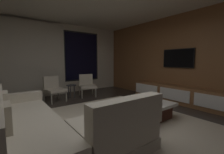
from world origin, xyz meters
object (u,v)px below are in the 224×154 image
sectional_couch (48,129)px  mounted_tv (178,58)px  side_stool (71,87)px  accent_chair_by_curtain (53,87)px  accent_chair_near_window (87,84)px  media_console (179,95)px  book_stack_on_coffee_table (142,100)px  coffee_table (140,109)px

sectional_couch → mounted_tv: size_ratio=2.53×
sectional_couch → side_stool: bearing=62.0°
accent_chair_by_curtain → mounted_tv: mounted_tv is taller
sectional_couch → accent_chair_near_window: (1.97, 2.61, 0.14)m
side_stool → media_console: (2.37, -2.51, -0.12)m
sectional_couch → book_stack_on_coffee_table: sectional_couch is taller
sectional_couch → mounted_tv: mounted_tv is taller
accent_chair_near_window → mounted_tv: size_ratio=0.79×
sectional_couch → mounted_tv: (3.94, 0.29, 1.06)m
book_stack_on_coffee_table → mounted_tv: bearing=9.9°
coffee_table → mounted_tv: (1.96, 0.27, 1.16)m
sectional_couch → book_stack_on_coffee_table: (1.94, -0.06, 0.13)m
book_stack_on_coffee_table → side_stool: book_stack_on_coffee_table is taller
sectional_couch → media_console: bearing=1.4°
sectional_couch → media_console: 3.76m
media_console → mounted_tv: size_ratio=3.13×
accent_chair_by_curtain → mounted_tv: 4.00m
accent_chair_by_curtain → media_console: size_ratio=0.25×
sectional_couch → accent_chair_by_curtain: (0.81, 2.60, 0.14)m
media_console → side_stool: bearing=133.4°
accent_chair_by_curtain → mounted_tv: (3.13, -2.31, 0.92)m
sectional_couch → accent_chair_near_window: size_ratio=3.21×
sectional_couch → media_console: sectional_couch is taller
coffee_table → mounted_tv: 2.30m
side_stool → media_console: 3.45m
accent_chair_by_curtain → media_console: accent_chair_by_curtain is taller
accent_chair_near_window → side_stool: size_ratio=1.70×
mounted_tv → media_console: bearing=-132.5°
sectional_couch → accent_chair_by_curtain: bearing=72.8°
accent_chair_near_window → side_stool: 0.59m
accent_chair_near_window → media_console: (1.78, -2.51, -0.18)m
media_console → mounted_tv: (0.18, 0.20, 1.10)m
coffee_table → side_stool: bearing=102.8°
accent_chair_near_window → side_stool: bearing=-179.5°
side_stool → media_console: size_ratio=0.15×
mounted_tv → coffee_table: bearing=-172.2°
sectional_couch → coffee_table: 1.97m
coffee_table → side_stool: size_ratio=2.52×
accent_chair_by_curtain → media_console: 3.88m
accent_chair_near_window → coffee_table: bearing=-90.1°
coffee_table → side_stool: 2.65m
accent_chair_by_curtain → side_stool: size_ratio=1.70×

